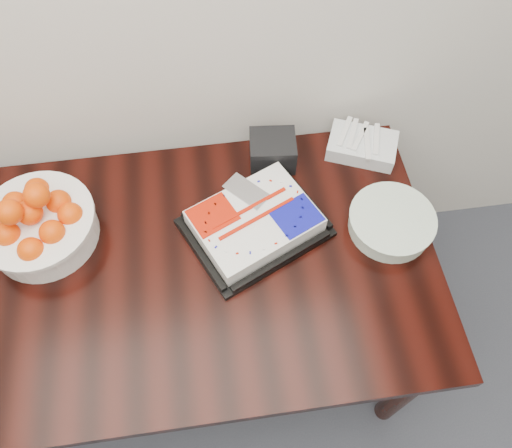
{
  "coord_description": "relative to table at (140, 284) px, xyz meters",
  "views": [
    {
      "loc": [
        0.27,
        1.32,
        2.08
      ],
      "look_at": [
        0.37,
        2.06,
        0.83
      ],
      "focal_mm": 35.0,
      "sensor_mm": 36.0,
      "label": 1
    }
  ],
  "objects": [
    {
      "name": "table",
      "position": [
        0.0,
        0.0,
        0.0
      ],
      "size": [
        1.8,
        0.9,
        0.75
      ],
      "color": "black",
      "rests_on": "ground"
    },
    {
      "name": "cake_tray",
      "position": [
        0.37,
        0.1,
        0.12
      ],
      "size": [
        0.49,
        0.45,
        0.08
      ],
      "color": "black",
      "rests_on": "table"
    },
    {
      "name": "tangerine_bowl",
      "position": [
        -0.26,
        0.16,
        0.18
      ],
      "size": [
        0.34,
        0.34,
        0.22
      ],
      "color": "white",
      "rests_on": "table"
    },
    {
      "name": "plate_stack",
      "position": [
        0.78,
        0.04,
        0.12
      ],
      "size": [
        0.26,
        0.26,
        0.06
      ],
      "color": "white",
      "rests_on": "table"
    },
    {
      "name": "fork_bag",
      "position": [
        0.77,
        0.35,
        0.12
      ],
      "size": [
        0.26,
        0.22,
        0.06
      ],
      "color": "silver",
      "rests_on": "table"
    },
    {
      "name": "napkin_box",
      "position": [
        0.46,
        0.35,
        0.14
      ],
      "size": [
        0.16,
        0.14,
        0.11
      ],
      "primitive_type": "cube",
      "rotation": [
        0.0,
        0.0,
        -0.1
      ],
      "color": "black",
      "rests_on": "table"
    }
  ]
}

